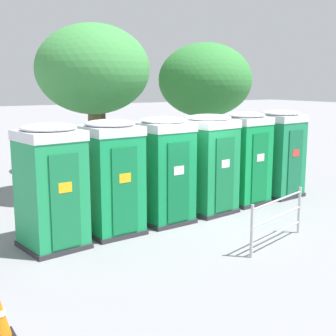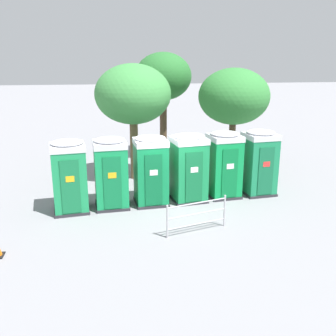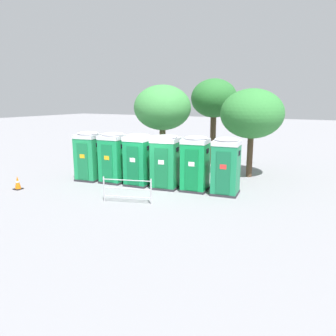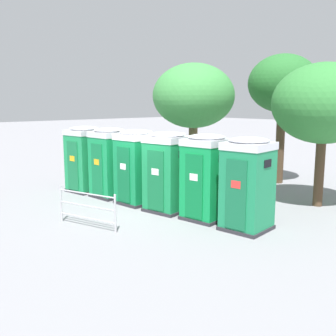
{
  "view_description": "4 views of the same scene",
  "coord_description": "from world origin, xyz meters",
  "px_view_note": "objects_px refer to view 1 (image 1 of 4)",
  "views": [
    {
      "loc": [
        -6.3,
        -9.41,
        3.32
      ],
      "look_at": [
        -0.56,
        0.03,
        1.3
      ],
      "focal_mm": 50.0,
      "sensor_mm": 36.0,
      "label": 1
    },
    {
      "loc": [
        -1.9,
        -13.57,
        5.3
      ],
      "look_at": [
        -0.07,
        0.09,
        1.29
      ],
      "focal_mm": 42.0,
      "sensor_mm": 36.0,
      "label": 2
    },
    {
      "loc": [
        8.06,
        -13.1,
        4.16
      ],
      "look_at": [
        0.8,
        0.2,
        0.96
      ],
      "focal_mm": 35.0,
      "sensor_mm": 36.0,
      "label": 3
    },
    {
      "loc": [
        9.87,
        -7.96,
        3.45
      ],
      "look_at": [
        0.67,
        0.18,
        1.38
      ],
      "focal_mm": 42.0,
      "sensor_mm": 36.0,
      "label": 4
    }
  ],
  "objects_px": {
    "street_tree_1": "(205,81)",
    "street_tree_2": "(99,59)",
    "portapotty_3": "(208,163)",
    "event_barrier": "(277,218)",
    "portapotty_0": "(51,186)",
    "portapotty_5": "(279,153)",
    "portapotty_2": "(164,169)",
    "portapotty_4": "(244,157)",
    "street_tree_0": "(93,70)",
    "portapotty_1": "(111,177)"
  },
  "relations": [
    {
      "from": "portapotty_2",
      "to": "street_tree_1",
      "type": "relative_size",
      "value": 0.54
    },
    {
      "from": "portapotty_0",
      "to": "portapotty_4",
      "type": "bearing_deg",
      "value": 7.86
    },
    {
      "from": "portapotty_2",
      "to": "portapotty_5",
      "type": "distance_m",
      "value": 4.29
    },
    {
      "from": "portapotty_4",
      "to": "event_barrier",
      "type": "height_order",
      "value": "portapotty_4"
    },
    {
      "from": "portapotty_0",
      "to": "portapotty_1",
      "type": "distance_m",
      "value": 1.43
    },
    {
      "from": "portapotty_5",
      "to": "street_tree_0",
      "type": "bearing_deg",
      "value": 150.74
    },
    {
      "from": "portapotty_1",
      "to": "street_tree_1",
      "type": "xyz_separation_m",
      "value": [
        5.73,
        4.48,
        2.1
      ]
    },
    {
      "from": "portapotty_0",
      "to": "street_tree_1",
      "type": "bearing_deg",
      "value": 33.38
    },
    {
      "from": "portapotty_4",
      "to": "street_tree_0",
      "type": "distance_m",
      "value": 4.87
    },
    {
      "from": "portapotty_2",
      "to": "street_tree_2",
      "type": "relative_size",
      "value": 0.47
    },
    {
      "from": "street_tree_0",
      "to": "street_tree_1",
      "type": "distance_m",
      "value": 4.89
    },
    {
      "from": "portapotty_5",
      "to": "street_tree_0",
      "type": "relative_size",
      "value": 0.51
    },
    {
      "from": "portapotty_5",
      "to": "street_tree_1",
      "type": "height_order",
      "value": "street_tree_1"
    },
    {
      "from": "portapotty_1",
      "to": "event_barrier",
      "type": "height_order",
      "value": "portapotty_1"
    },
    {
      "from": "portapotty_1",
      "to": "street_tree_2",
      "type": "relative_size",
      "value": 0.47
    },
    {
      "from": "street_tree_2",
      "to": "event_barrier",
      "type": "xyz_separation_m",
      "value": [
        -0.1,
        -9.3,
        -3.59
      ]
    },
    {
      "from": "portapotty_0",
      "to": "portapotty_5",
      "type": "xyz_separation_m",
      "value": [
        7.1,
        0.89,
        0.0
      ]
    },
    {
      "from": "street_tree_2",
      "to": "event_barrier",
      "type": "bearing_deg",
      "value": -90.62
    },
    {
      "from": "street_tree_1",
      "to": "street_tree_0",
      "type": "bearing_deg",
      "value": -165.87
    },
    {
      "from": "portapotty_3",
      "to": "street_tree_1",
      "type": "bearing_deg",
      "value": 55.48
    },
    {
      "from": "event_barrier",
      "to": "portapotty_2",
      "type": "bearing_deg",
      "value": 114.19
    },
    {
      "from": "street_tree_1",
      "to": "event_barrier",
      "type": "height_order",
      "value": "street_tree_1"
    },
    {
      "from": "portapotty_3",
      "to": "event_barrier",
      "type": "distance_m",
      "value": 2.87
    },
    {
      "from": "portapotty_0",
      "to": "portapotty_2",
      "type": "distance_m",
      "value": 2.86
    },
    {
      "from": "portapotty_1",
      "to": "portapotty_5",
      "type": "height_order",
      "value": "same"
    },
    {
      "from": "portapotty_0",
      "to": "portapotty_4",
      "type": "height_order",
      "value": "same"
    },
    {
      "from": "event_barrier",
      "to": "portapotty_0",
      "type": "bearing_deg",
      "value": 150.71
    },
    {
      "from": "portapotty_1",
      "to": "portapotty_2",
      "type": "xyz_separation_m",
      "value": [
        1.43,
        0.14,
        0.0
      ]
    },
    {
      "from": "street_tree_1",
      "to": "street_tree_2",
      "type": "distance_m",
      "value": 3.91
    },
    {
      "from": "portapotty_0",
      "to": "street_tree_0",
      "type": "relative_size",
      "value": 0.51
    },
    {
      "from": "portapotty_1",
      "to": "street_tree_1",
      "type": "bearing_deg",
      "value": 38.02
    },
    {
      "from": "portapotty_3",
      "to": "portapotty_4",
      "type": "relative_size",
      "value": 1.0
    },
    {
      "from": "portapotty_4",
      "to": "street_tree_2",
      "type": "xyz_separation_m",
      "value": [
        -1.56,
        6.27,
        2.87
      ]
    },
    {
      "from": "portapotty_2",
      "to": "portapotty_4",
      "type": "relative_size",
      "value": 1.0
    },
    {
      "from": "portapotty_0",
      "to": "event_barrier",
      "type": "height_order",
      "value": "portapotty_0"
    },
    {
      "from": "event_barrier",
      "to": "street_tree_2",
      "type": "bearing_deg",
      "value": 89.38
    },
    {
      "from": "portapotty_1",
      "to": "portapotty_5",
      "type": "relative_size",
      "value": 1.0
    },
    {
      "from": "portapotty_4",
      "to": "street_tree_2",
      "type": "height_order",
      "value": "street_tree_2"
    },
    {
      "from": "portapotty_0",
      "to": "portapotty_1",
      "type": "xyz_separation_m",
      "value": [
        1.41,
        0.23,
        0.0
      ]
    },
    {
      "from": "portapotty_1",
      "to": "portapotty_5",
      "type": "xyz_separation_m",
      "value": [
        5.69,
        0.66,
        0.0
      ]
    },
    {
      "from": "portapotty_2",
      "to": "portapotty_4",
      "type": "xyz_separation_m",
      "value": [
        2.83,
        0.42,
        0.0
      ]
    },
    {
      "from": "portapotty_0",
      "to": "portapotty_1",
      "type": "relative_size",
      "value": 1.0
    },
    {
      "from": "portapotty_5",
      "to": "portapotty_0",
      "type": "bearing_deg",
      "value": -172.89
    },
    {
      "from": "portapotty_0",
      "to": "street_tree_2",
      "type": "height_order",
      "value": "street_tree_2"
    },
    {
      "from": "portapotty_0",
      "to": "street_tree_2",
      "type": "bearing_deg",
      "value": 59.72
    },
    {
      "from": "street_tree_0",
      "to": "street_tree_1",
      "type": "relative_size",
      "value": 1.05
    },
    {
      "from": "portapotty_0",
      "to": "portapotty_3",
      "type": "height_order",
      "value": "same"
    },
    {
      "from": "portapotty_1",
      "to": "portapotty_4",
      "type": "distance_m",
      "value": 4.29
    },
    {
      "from": "portapotty_2",
      "to": "portapotty_3",
      "type": "bearing_deg",
      "value": 6.07
    },
    {
      "from": "portapotty_1",
      "to": "portapotty_3",
      "type": "relative_size",
      "value": 1.0
    }
  ]
}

